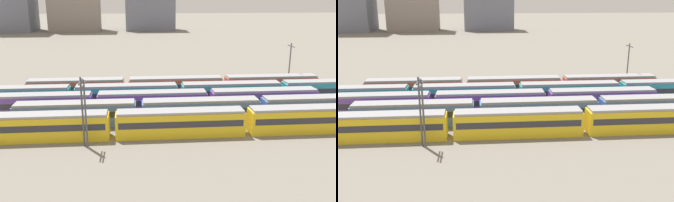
% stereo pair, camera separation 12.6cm
% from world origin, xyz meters
% --- Properties ---
extents(ground_plane, '(600.00, 600.00, 0.00)m').
position_xyz_m(ground_plane, '(0.00, 10.40, 0.00)').
color(ground_plane, slate).
extents(train_track_0, '(74.70, 3.06, 3.75)m').
position_xyz_m(train_track_0, '(27.00, 0.00, 1.90)').
color(train_track_0, yellow).
rests_on(train_track_0, ground_plane).
extents(train_track_2, '(55.80, 3.06, 3.75)m').
position_xyz_m(train_track_2, '(14.14, 10.40, 1.90)').
color(train_track_2, '#6B429E').
rests_on(train_track_2, ground_plane).
extents(train_track_3, '(93.60, 3.06, 3.75)m').
position_xyz_m(train_track_3, '(28.66, 15.60, 1.90)').
color(train_track_3, teal).
rests_on(train_track_3, ground_plane).
extents(train_track_4, '(55.80, 3.06, 3.75)m').
position_xyz_m(train_track_4, '(19.08, 20.80, 1.90)').
color(train_track_4, '#BC4C38').
rests_on(train_track_4, ground_plane).
extents(catenary_pole_0, '(0.24, 3.20, 9.04)m').
position_xyz_m(catenary_pole_0, '(4.98, -3.08, 5.05)').
color(catenary_pole_0, '#4C4C51').
rests_on(catenary_pole_0, ground_plane).
extents(catenary_pole_1, '(0.24, 3.20, 9.56)m').
position_xyz_m(catenary_pole_1, '(42.88, 24.02, 5.32)').
color(catenary_pole_1, '#4C4C51').
rests_on(catenary_pole_1, ground_plane).
extents(catenary_pole_2, '(0.24, 3.20, 9.31)m').
position_xyz_m(catenary_pole_2, '(4.56, -2.80, 5.19)').
color(catenary_pole_2, '#4C4C51').
rests_on(catenary_pole_2, ground_plane).
extents(distant_building_2, '(25.32, 13.98, 22.61)m').
position_xyz_m(distant_building_2, '(19.59, 151.44, 11.31)').
color(distant_building_2, slate).
rests_on(distant_building_2, ground_plane).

